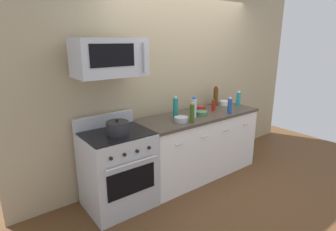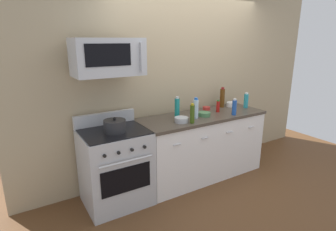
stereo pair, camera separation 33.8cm
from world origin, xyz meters
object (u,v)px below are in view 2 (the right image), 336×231
bottle_dish_soap (246,101)px  bottle_sparkling_teal (177,108)px  bottle_soda_blue (234,107)px  bowl_green_glaze (204,114)px  stockpot (115,126)px  range_oven (116,166)px  bowl_red_small (206,108)px  bottle_hot_sauce_red (218,106)px  microwave (108,57)px  bowl_steel_prep (181,120)px  bottle_olive_oil (192,114)px  bottle_water_clear (196,109)px  bottle_wine_amber (222,98)px  bowl_white_ceramic (232,104)px

bottle_dish_soap → bottle_sparkling_teal: (-1.21, 0.08, 0.03)m
bottle_soda_blue → bowl_green_glaze: (-0.39, 0.17, -0.08)m
stockpot → range_oven: bearing=90.0°
bowl_red_small → bottle_soda_blue: bearing=-70.3°
bottle_soda_blue → bottle_hot_sauce_red: 0.25m
microwave → bowl_steel_prep: size_ratio=4.19×
bottle_olive_oil → bowl_red_small: (0.57, 0.42, -0.09)m
range_oven → microwave: bearing=89.7°
bottle_olive_oil → bowl_red_small: size_ratio=2.26×
bottle_dish_soap → bottle_water_clear: (-1.00, -0.06, 0.02)m
bottle_wine_amber → bowl_white_ceramic: bottle_wine_amber is taller
bottle_water_clear → bottle_olive_oil: size_ratio=1.10×
bowl_white_ceramic → bowl_red_small: 0.47m
bottle_wine_amber → bottle_soda_blue: size_ratio=1.34×
bottle_water_clear → bowl_red_small: bottle_water_clear is taller
range_oven → bottle_sparkling_teal: size_ratio=3.67×
bottle_sparkling_teal → bowl_white_ceramic: bottle_sparkling_teal is taller
range_oven → bowl_green_glaze: size_ratio=6.47×
microwave → bowl_red_small: microwave is taller
bowl_white_ceramic → bottle_sparkling_teal: bearing=-175.4°
bottle_water_clear → bottle_hot_sauce_red: bearing=10.4°
range_oven → bottle_wine_amber: bottle_wine_amber is taller
bottle_olive_oil → stockpot: size_ratio=1.01×
bottle_hot_sauce_red → stockpot: size_ratio=0.70×
bottle_sparkling_teal → stockpot: (-0.91, -0.11, -0.07)m
microwave → bottle_dish_soap: microwave is taller
bowl_steel_prep → bowl_green_glaze: bowl_steel_prep is taller
bottle_sparkling_teal → bottle_hot_sauce_red: bottle_sparkling_teal is taller
bottle_hot_sauce_red → bowl_steel_prep: bearing=-169.5°
bottle_soda_blue → stockpot: 1.68m
bottle_water_clear → stockpot: bearing=178.6°
bottle_water_clear → bottle_soda_blue: (0.55, -0.15, -0.02)m
range_oven → bottle_olive_oil: size_ratio=4.24×
bottle_wine_amber → bottle_water_clear: bearing=-158.9°
microwave → bottle_water_clear: (1.12, -0.13, -0.70)m
range_oven → microwave: (0.00, 0.04, 1.28)m
bottle_dish_soap → bowl_steel_prep: bottle_dish_soap is taller
bottle_soda_blue → bottle_sparkling_teal: bearing=159.2°
bottle_water_clear → bowl_red_small: size_ratio=2.47×
range_oven → stockpot: size_ratio=4.28×
microwave → stockpot: 0.76m
bottle_wine_amber → bowl_white_ceramic: bearing=-18.1°
bottle_sparkling_teal → bottle_soda_blue: bearing=-20.8°
microwave → bottle_hot_sauce_red: (1.58, -0.04, -0.75)m
bowl_green_glaze → bottle_sparkling_teal: bearing=161.7°
bottle_sparkling_teal → range_oven: bearing=-176.3°
microwave → bowl_steel_prep: 1.18m
bottle_water_clear → bowl_green_glaze: size_ratio=1.67×
bowl_green_glaze → bottle_soda_blue: bearing=-23.0°
bottle_dish_soap → bottle_water_clear: size_ratio=0.85×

